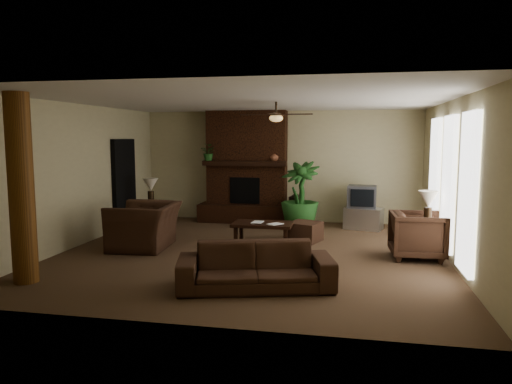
% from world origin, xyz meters
% --- Properties ---
extents(room_shell, '(7.00, 7.00, 7.00)m').
position_xyz_m(room_shell, '(0.00, 0.00, 1.40)').
color(room_shell, brown).
rests_on(room_shell, ground).
extents(fireplace, '(2.40, 0.70, 2.80)m').
position_xyz_m(fireplace, '(-0.80, 3.22, 1.16)').
color(fireplace, '#412011').
rests_on(fireplace, ground).
extents(windows, '(0.08, 3.65, 2.35)m').
position_xyz_m(windows, '(3.45, 0.20, 1.35)').
color(windows, white).
rests_on(windows, ground).
extents(log_column, '(0.36, 0.36, 2.80)m').
position_xyz_m(log_column, '(-2.95, -2.40, 1.40)').
color(log_column, brown).
rests_on(log_column, ground).
extents(doorway, '(0.10, 1.00, 2.10)m').
position_xyz_m(doorway, '(-3.44, 1.80, 1.05)').
color(doorway, black).
rests_on(doorway, ground).
extents(ceiling_fan, '(1.35, 1.35, 0.37)m').
position_xyz_m(ceiling_fan, '(0.40, 0.30, 2.53)').
color(ceiling_fan, black).
rests_on(ceiling_fan, ceiling).
extents(sofa, '(2.29, 1.19, 0.86)m').
position_xyz_m(sofa, '(0.47, -2.02, 0.43)').
color(sofa, '#3D271A').
rests_on(sofa, ground).
extents(armchair_left, '(0.96, 1.39, 1.16)m').
position_xyz_m(armchair_left, '(-2.13, 0.00, 0.58)').
color(armchair_left, '#3D271A').
rests_on(armchair_left, ground).
extents(armchair_right, '(0.87, 0.93, 0.92)m').
position_xyz_m(armchair_right, '(2.97, 0.18, 0.46)').
color(armchair_right, '#3D271A').
rests_on(armchair_right, ground).
extents(coffee_table, '(1.20, 0.70, 0.43)m').
position_xyz_m(coffee_table, '(0.06, 0.80, 0.37)').
color(coffee_table, black).
rests_on(coffee_table, ground).
extents(ottoman, '(0.77, 0.77, 0.40)m').
position_xyz_m(ottoman, '(0.87, 1.20, 0.20)').
color(ottoman, '#3D271A').
rests_on(ottoman, ground).
extents(tv_stand, '(0.95, 0.71, 0.50)m').
position_xyz_m(tv_stand, '(2.10, 2.78, 0.25)').
color(tv_stand, silver).
rests_on(tv_stand, ground).
extents(tv, '(0.69, 0.58, 0.52)m').
position_xyz_m(tv, '(2.06, 2.80, 0.76)').
color(tv, '#3C3C3F').
rests_on(tv, tv_stand).
extents(floor_vase, '(0.34, 0.34, 0.77)m').
position_xyz_m(floor_vase, '(0.49, 2.97, 0.43)').
color(floor_vase, black).
rests_on(floor_vase, ground).
extents(floor_plant, '(1.41, 1.80, 0.89)m').
position_xyz_m(floor_plant, '(0.64, 2.46, 0.44)').
color(floor_plant, '#265522').
rests_on(floor_plant, ground).
extents(side_table_left, '(0.58, 0.58, 0.55)m').
position_xyz_m(side_table_left, '(-2.76, 1.83, 0.28)').
color(side_table_left, black).
rests_on(side_table_left, ground).
extents(lamp_left, '(0.41, 0.41, 0.65)m').
position_xyz_m(lamp_left, '(-2.77, 1.77, 1.00)').
color(lamp_left, black).
rests_on(lamp_left, side_table_left).
extents(side_table_right, '(0.65, 0.65, 0.55)m').
position_xyz_m(side_table_right, '(3.15, 0.34, 0.28)').
color(side_table_right, black).
rests_on(side_table_right, ground).
extents(lamp_right, '(0.38, 0.38, 0.65)m').
position_xyz_m(lamp_right, '(3.15, 0.33, 1.00)').
color(lamp_right, black).
rests_on(lamp_right, side_table_right).
extents(mantel_plant, '(0.50, 0.52, 0.33)m').
position_xyz_m(mantel_plant, '(-1.69, 2.92, 1.72)').
color(mantel_plant, '#265522').
rests_on(mantel_plant, fireplace).
extents(mantel_vase, '(0.25, 0.25, 0.22)m').
position_xyz_m(mantel_vase, '(-0.06, 3.03, 1.67)').
color(mantel_vase, brown).
rests_on(mantel_vase, fireplace).
extents(book_a, '(0.22, 0.04, 0.29)m').
position_xyz_m(book_a, '(-0.15, 0.75, 0.57)').
color(book_a, '#999999').
rests_on(book_a, coffee_table).
extents(book_b, '(0.18, 0.15, 0.29)m').
position_xyz_m(book_b, '(0.26, 0.69, 0.58)').
color(book_b, '#999999').
rests_on(book_b, coffee_table).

